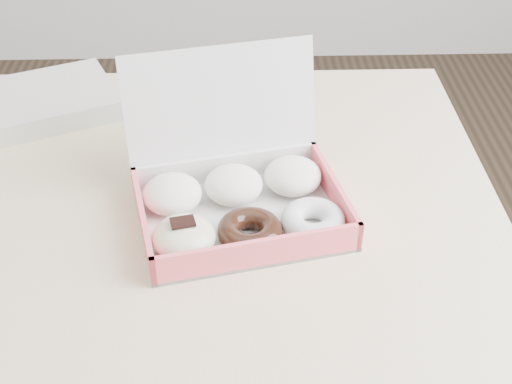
{
  "coord_description": "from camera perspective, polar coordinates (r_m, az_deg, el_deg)",
  "views": [
    {
      "loc": [
        0.21,
        -0.87,
        1.4
      ],
      "look_at": [
        0.23,
        -0.09,
        0.82
      ],
      "focal_mm": 50.0,
      "sensor_mm": 36.0,
      "label": 1
    }
  ],
  "objects": [
    {
      "name": "donut_box",
      "position": [
        1.02,
        -1.57,
        -0.33
      ],
      "size": [
        0.34,
        0.31,
        0.21
      ],
      "rotation": [
        0.0,
        0.0,
        0.22
      ],
      "color": "silver",
      "rests_on": "table"
    },
    {
      "name": "table",
      "position": [
        1.15,
        -11.73,
        -3.38
      ],
      "size": [
        1.2,
        0.8,
        0.75
      ],
      "color": "tan",
      "rests_on": "ground"
    },
    {
      "name": "newspapers",
      "position": [
        1.34,
        -16.4,
        7.01
      ],
      "size": [
        0.29,
        0.26,
        0.04
      ],
      "primitive_type": "cube",
      "rotation": [
        0.0,
        0.0,
        0.41
      ],
      "color": "beige",
      "rests_on": "table"
    }
  ]
}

